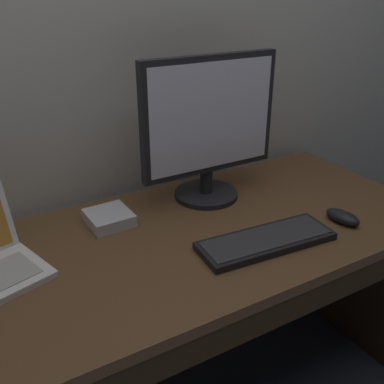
# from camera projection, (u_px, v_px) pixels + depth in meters

# --- Properties ---
(desk) EXTENTS (1.83, 0.72, 0.74)m
(desk) POSITION_uv_depth(u_px,v_px,m) (162.00, 293.00, 1.37)
(desk) COLOR brown
(desk) RESTS_ON ground
(external_monitor) EXTENTS (0.49, 0.22, 0.49)m
(external_monitor) POSITION_uv_depth(u_px,v_px,m) (209.00, 128.00, 1.46)
(external_monitor) COLOR black
(external_monitor) RESTS_ON desk
(wired_keyboard) EXTENTS (0.42, 0.17, 0.02)m
(wired_keyboard) POSITION_uv_depth(u_px,v_px,m) (266.00, 241.00, 1.30)
(wired_keyboard) COLOR black
(wired_keyboard) RESTS_ON desk
(computer_mouse) EXTENTS (0.08, 0.13, 0.04)m
(computer_mouse) POSITION_uv_depth(u_px,v_px,m) (343.00, 217.00, 1.41)
(computer_mouse) COLOR black
(computer_mouse) RESTS_ON desk
(external_drive_box) EXTENTS (0.14, 0.14, 0.04)m
(external_drive_box) POSITION_uv_depth(u_px,v_px,m) (109.00, 218.00, 1.40)
(external_drive_box) COLOR silver
(external_drive_box) RESTS_ON desk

